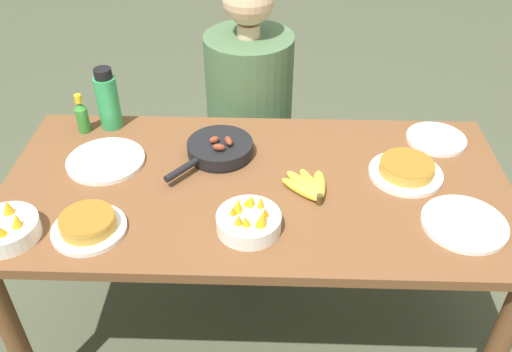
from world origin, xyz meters
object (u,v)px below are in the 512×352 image
at_px(empty_plate_near_front, 436,139).
at_px(hot_sauce_bottle, 82,116).
at_px(frittata_plate_center, 406,170).
at_px(fruit_bowl_mango, 249,220).
at_px(banana_bunch, 309,186).
at_px(empty_plate_far_left, 464,224).
at_px(person_figure, 250,136).
at_px(skillet, 219,149).
at_px(empty_plate_far_right, 106,161).
at_px(water_bottle, 108,100).
at_px(frittata_plate_side, 88,225).
at_px(fruit_bowl_citrus, 5,228).

distance_m(empty_plate_near_front, hot_sauce_bottle, 1.32).
distance_m(frittata_plate_center, hot_sauce_bottle, 1.19).
bearing_deg(fruit_bowl_mango, banana_bunch, 44.52).
xyz_separation_m(empty_plate_near_front, fruit_bowl_mango, (-0.67, -0.49, 0.02)).
relative_size(empty_plate_near_front, empty_plate_far_left, 0.85).
height_order(banana_bunch, person_figure, person_figure).
relative_size(empty_plate_near_front, person_figure, 0.17).
distance_m(skillet, empty_plate_near_front, 0.80).
xyz_separation_m(frittata_plate_center, empty_plate_far_left, (0.13, -0.25, -0.02)).
relative_size(empty_plate_far_right, water_bottle, 1.13).
distance_m(banana_bunch, person_figure, 0.77).
distance_m(frittata_plate_side, water_bottle, 0.60).
distance_m(skillet, fruit_bowl_citrus, 0.73).
xyz_separation_m(fruit_bowl_mango, person_figure, (-0.04, 0.88, -0.28)).
relative_size(fruit_bowl_citrus, water_bottle, 0.81).
bearing_deg(empty_plate_far_left, person_figure, 129.13).
xyz_separation_m(frittata_plate_center, frittata_plate_side, (-0.99, -0.31, 0.00)).
bearing_deg(empty_plate_near_front, frittata_plate_side, -155.54).
distance_m(banana_bunch, frittata_plate_side, 0.70).
bearing_deg(fruit_bowl_citrus, empty_plate_near_front, 21.80).
relative_size(skillet, person_figure, 0.26).
relative_size(frittata_plate_center, empty_plate_near_front, 1.14).
relative_size(frittata_plate_side, fruit_bowl_citrus, 1.14).
height_order(fruit_bowl_citrus, person_figure, person_figure).
bearing_deg(person_figure, empty_plate_near_front, -28.38).
bearing_deg(banana_bunch, person_figure, 108.01).
bearing_deg(fruit_bowl_citrus, empty_plate_far_left, 3.87).
bearing_deg(water_bottle, skillet, -23.03).
bearing_deg(fruit_bowl_mango, fruit_bowl_citrus, -175.35).
bearing_deg(skillet, empty_plate_far_right, -43.02).
distance_m(fruit_bowl_citrus, water_bottle, 0.64).
bearing_deg(frittata_plate_side, empty_plate_far_right, 96.39).
height_order(empty_plate_near_front, empty_plate_far_right, same).
xyz_separation_m(banana_bunch, fruit_bowl_mango, (-0.19, -0.18, 0.01)).
bearing_deg(hot_sauce_bottle, skillet, -15.21).
relative_size(empty_plate_far_left, fruit_bowl_citrus, 1.31).
bearing_deg(frittata_plate_side, fruit_bowl_mango, 3.24).
bearing_deg(hot_sauce_bottle, fruit_bowl_mango, -38.84).
height_order(empty_plate_far_left, empty_plate_far_right, same).
relative_size(banana_bunch, person_figure, 0.14).
bearing_deg(frittata_plate_center, fruit_bowl_mango, -151.65).
relative_size(frittata_plate_side, empty_plate_near_front, 1.03).
distance_m(frittata_plate_side, hot_sauce_bottle, 0.57).
relative_size(fruit_bowl_mango, water_bottle, 0.81).
xyz_separation_m(frittata_plate_center, person_figure, (-0.55, 0.60, -0.27)).
bearing_deg(water_bottle, frittata_plate_center, -14.66).
bearing_deg(fruit_bowl_citrus, banana_bunch, 15.14).
distance_m(fruit_bowl_mango, fruit_bowl_citrus, 0.71).
height_order(skillet, empty_plate_far_left, skillet).
relative_size(banana_bunch, frittata_plate_side, 0.80).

